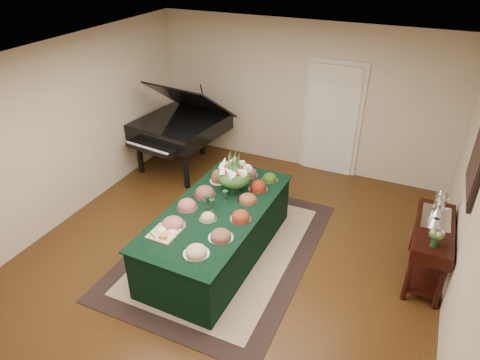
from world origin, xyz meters
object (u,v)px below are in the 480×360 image
at_px(buffet_table, 218,232).
at_px(mahogany_sideboard, 432,238).
at_px(grand_piano, 180,126).
at_px(floral_centerpiece, 234,173).

xyz_separation_m(buffet_table, mahogany_sideboard, (2.66, 0.70, 0.25)).
relative_size(buffet_table, grand_piano, 1.43).
xyz_separation_m(grand_piano, mahogany_sideboard, (4.45, -1.32, -0.21)).
bearing_deg(buffet_table, floral_centerpiece, 89.44).
distance_m(floral_centerpiece, grand_piano, 2.35).
relative_size(floral_centerpiece, grand_piano, 0.27).
height_order(floral_centerpiece, mahogany_sideboard, floral_centerpiece).
bearing_deg(mahogany_sideboard, floral_centerpiece, -176.18).
bearing_deg(floral_centerpiece, grand_piano, 140.19).
height_order(grand_piano, mahogany_sideboard, grand_piano).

